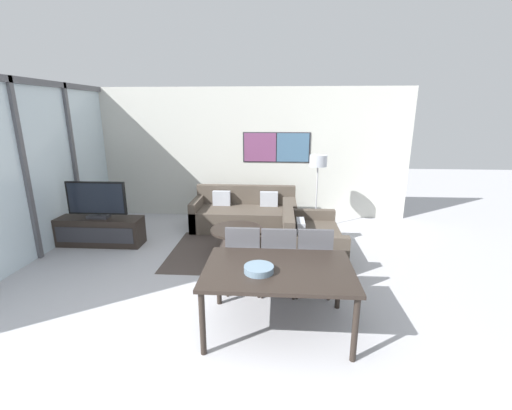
# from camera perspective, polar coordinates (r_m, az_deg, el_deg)

# --- Properties ---
(ground_plane) EXTENTS (24.00, 24.00, 0.00)m
(ground_plane) POSITION_cam_1_polar(r_m,az_deg,el_deg) (3.40, -12.42, -27.94)
(ground_plane) COLOR #B2B2B7
(wall_back) EXTENTS (7.17, 0.09, 2.80)m
(wall_back) POSITION_cam_1_polar(r_m,az_deg,el_deg) (7.57, -2.20, 8.54)
(wall_back) COLOR silver
(wall_back) RESTS_ON ground_plane
(window_wall_left) EXTENTS (0.07, 5.12, 2.80)m
(window_wall_left) POSITION_cam_1_polar(r_m,az_deg,el_deg) (6.31, -34.40, 5.64)
(window_wall_left) COLOR silver
(window_wall_left) RESTS_ON ground_plane
(area_rug) EXTENTS (2.24, 1.78, 0.01)m
(area_rug) POSITION_cam_1_polar(r_m,az_deg,el_deg) (5.86, -3.13, -7.79)
(area_rug) COLOR #473D38
(area_rug) RESTS_ON ground_plane
(tv_console) EXTENTS (1.49, 0.44, 0.50)m
(tv_console) POSITION_cam_1_polar(r_m,az_deg,el_deg) (6.69, -24.50, -3.99)
(tv_console) COLOR black
(tv_console) RESTS_ON ground_plane
(television) EXTENTS (1.05, 0.20, 0.65)m
(television) POSITION_cam_1_polar(r_m,az_deg,el_deg) (6.54, -25.05, 0.73)
(television) COLOR #2D2D33
(television) RESTS_ON tv_console
(sofa_main) EXTENTS (2.06, 0.94, 0.81)m
(sofa_main) POSITION_cam_1_polar(r_m,az_deg,el_deg) (6.99, -1.89, -1.55)
(sofa_main) COLOR #51473D
(sofa_main) RESTS_ON ground_plane
(sofa_side) EXTENTS (0.94, 1.49, 0.81)m
(sofa_side) POSITION_cam_1_polar(r_m,az_deg,el_deg) (5.66, 8.38, -5.89)
(sofa_side) COLOR #51473D
(sofa_side) RESTS_ON ground_plane
(coffee_table) EXTENTS (0.88, 0.88, 0.42)m
(coffee_table) POSITION_cam_1_polar(r_m,az_deg,el_deg) (5.74, -3.17, -4.95)
(coffee_table) COLOR black
(coffee_table) RESTS_ON ground_plane
(dining_table) EXTENTS (1.57, 1.04, 0.72)m
(dining_table) POSITION_cam_1_polar(r_m,az_deg,el_deg) (3.67, 3.75, -11.39)
(dining_table) COLOR black
(dining_table) RESTS_ON ground_plane
(dining_chair_left) EXTENTS (0.46, 0.46, 0.94)m
(dining_chair_left) POSITION_cam_1_polar(r_m,az_deg,el_deg) (4.43, -2.06, -8.50)
(dining_chair_left) COLOR #4C4C51
(dining_chair_left) RESTS_ON ground_plane
(dining_chair_centre) EXTENTS (0.46, 0.46, 0.94)m
(dining_chair_centre) POSITION_cam_1_polar(r_m,az_deg,el_deg) (4.40, 3.75, -8.71)
(dining_chair_centre) COLOR #4C4C51
(dining_chair_centre) RESTS_ON ground_plane
(dining_chair_right) EXTENTS (0.46, 0.46, 0.94)m
(dining_chair_right) POSITION_cam_1_polar(r_m,az_deg,el_deg) (4.43, 9.56, -8.70)
(dining_chair_right) COLOR #4C4C51
(dining_chair_right) RESTS_ON ground_plane
(fruit_bowl) EXTENTS (0.31, 0.31, 0.07)m
(fruit_bowl) POSITION_cam_1_polar(r_m,az_deg,el_deg) (3.54, 0.48, -10.56)
(fruit_bowl) COLOR slate
(fruit_bowl) RESTS_ON dining_table
(floor_lamp) EXTENTS (0.34, 0.34, 1.49)m
(floor_lamp) POSITION_cam_1_polar(r_m,az_deg,el_deg) (6.79, 10.28, 6.26)
(floor_lamp) COLOR #2D2D33
(floor_lamp) RESTS_ON ground_plane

